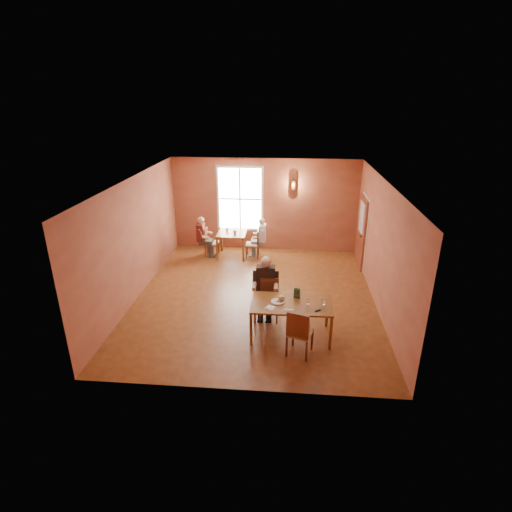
# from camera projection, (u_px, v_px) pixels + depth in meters

# --- Properties ---
(ground) EXTENTS (6.00, 7.00, 0.01)m
(ground) POSITION_uv_depth(u_px,v_px,m) (255.00, 297.00, 10.27)
(ground) COLOR brown
(ground) RESTS_ON ground
(wall_back) EXTENTS (6.00, 0.04, 3.00)m
(wall_back) POSITION_uv_depth(u_px,v_px,m) (265.00, 205.00, 12.94)
(wall_back) COLOR brown
(wall_back) RESTS_ON ground
(wall_front) EXTENTS (6.00, 0.04, 3.00)m
(wall_front) POSITION_uv_depth(u_px,v_px,m) (236.00, 316.00, 6.47)
(wall_front) COLOR brown
(wall_front) RESTS_ON ground
(wall_left) EXTENTS (0.04, 7.00, 3.00)m
(wall_left) POSITION_uv_depth(u_px,v_px,m) (136.00, 238.00, 9.94)
(wall_left) COLOR brown
(wall_left) RESTS_ON ground
(wall_right) EXTENTS (0.04, 7.00, 3.00)m
(wall_right) POSITION_uv_depth(u_px,v_px,m) (381.00, 246.00, 9.47)
(wall_right) COLOR brown
(wall_right) RESTS_ON ground
(ceiling) EXTENTS (6.00, 7.00, 0.04)m
(ceiling) POSITION_uv_depth(u_px,v_px,m) (255.00, 181.00, 9.14)
(ceiling) COLOR white
(ceiling) RESTS_ON wall_back
(window) EXTENTS (1.36, 0.10, 1.96)m
(window) POSITION_uv_depth(u_px,v_px,m) (240.00, 199.00, 12.88)
(window) COLOR white
(window) RESTS_ON wall_back
(door) EXTENTS (0.12, 1.04, 2.10)m
(door) POSITION_uv_depth(u_px,v_px,m) (361.00, 233.00, 11.76)
(door) COLOR maroon
(door) RESTS_ON ground
(wall_sconce) EXTENTS (0.16, 0.16, 0.28)m
(wall_sconce) POSITION_uv_depth(u_px,v_px,m) (293.00, 185.00, 12.51)
(wall_sconce) COLOR brown
(wall_sconce) RESTS_ON wall_back
(main_table) EXTENTS (1.69, 0.95, 0.79)m
(main_table) POSITION_uv_depth(u_px,v_px,m) (291.00, 319.00, 8.47)
(main_table) COLOR brown
(main_table) RESTS_ON ground
(chair_diner_main) EXTENTS (0.42, 0.42, 0.95)m
(chair_diner_main) POSITION_uv_depth(u_px,v_px,m) (269.00, 301.00, 9.08)
(chair_diner_main) COLOR #3B2113
(chair_diner_main) RESTS_ON ground
(diner_main) EXTENTS (0.56, 0.56, 1.39)m
(diner_main) POSITION_uv_depth(u_px,v_px,m) (269.00, 293.00, 8.97)
(diner_main) COLOR #311C15
(diner_main) RESTS_ON ground
(chair_empty) EXTENTS (0.56, 0.56, 1.01)m
(chair_empty) POSITION_uv_depth(u_px,v_px,m) (300.00, 332.00, 7.84)
(chair_empty) COLOR brown
(chair_empty) RESTS_ON ground
(plate_food) EXTENTS (0.36, 0.36, 0.04)m
(plate_food) POSITION_uv_depth(u_px,v_px,m) (278.00, 301.00, 8.36)
(plate_food) COLOR white
(plate_food) RESTS_ON main_table
(sandwich) EXTENTS (0.12, 0.12, 0.11)m
(sandwich) POSITION_uv_depth(u_px,v_px,m) (281.00, 299.00, 8.36)
(sandwich) COLOR tan
(sandwich) RESTS_ON main_table
(goblet_b) EXTENTS (0.11, 0.11, 0.21)m
(goblet_b) POSITION_uv_depth(u_px,v_px,m) (323.00, 304.00, 8.09)
(goblet_b) COLOR white
(goblet_b) RESTS_ON main_table
(goblet_c) EXTENTS (0.09, 0.09, 0.19)m
(goblet_c) POSITION_uv_depth(u_px,v_px,m) (308.00, 303.00, 8.13)
(goblet_c) COLOR white
(goblet_c) RESTS_ON main_table
(menu_stand) EXTENTS (0.15, 0.10, 0.22)m
(menu_stand) POSITION_uv_depth(u_px,v_px,m) (297.00, 293.00, 8.49)
(menu_stand) COLOR #25462B
(menu_stand) RESTS_ON main_table
(knife) EXTENTS (0.19, 0.04, 0.00)m
(knife) POSITION_uv_depth(u_px,v_px,m) (289.00, 309.00, 8.07)
(knife) COLOR silver
(knife) RESTS_ON main_table
(napkin) EXTENTS (0.23, 0.23, 0.01)m
(napkin) POSITION_uv_depth(u_px,v_px,m) (270.00, 308.00, 8.14)
(napkin) COLOR white
(napkin) RESTS_ON main_table
(sunglasses) EXTENTS (0.12, 0.11, 0.02)m
(sunglasses) POSITION_uv_depth(u_px,v_px,m) (318.00, 311.00, 8.02)
(sunglasses) COLOR black
(sunglasses) RESTS_ON main_table
(second_table) EXTENTS (0.89, 0.89, 0.79)m
(second_table) POSITION_uv_depth(u_px,v_px,m) (232.00, 244.00, 12.71)
(second_table) COLOR brown
(second_table) RESTS_ON ground
(chair_diner_white) EXTENTS (0.40, 0.40, 0.90)m
(chair_diner_white) POSITION_uv_depth(u_px,v_px,m) (252.00, 243.00, 12.63)
(chair_diner_white) COLOR brown
(chair_diner_white) RESTS_ON ground
(diner_white) EXTENTS (0.49, 0.49, 1.22)m
(diner_white) POSITION_uv_depth(u_px,v_px,m) (253.00, 239.00, 12.57)
(diner_white) COLOR silver
(diner_white) RESTS_ON ground
(chair_diner_maroon) EXTENTS (0.40, 0.40, 0.91)m
(chair_diner_maroon) POSITION_uv_depth(u_px,v_px,m) (212.00, 242.00, 12.73)
(chair_diner_maroon) COLOR brown
(chair_diner_maroon) RESTS_ON ground
(diner_maroon) EXTENTS (0.51, 0.51, 1.27)m
(diner_maroon) POSITION_uv_depth(u_px,v_px,m) (211.00, 237.00, 12.67)
(diner_maroon) COLOR #4F1917
(diner_maroon) RESTS_ON ground
(cup_a) EXTENTS (0.14, 0.14, 0.10)m
(cup_a) POSITION_uv_depth(u_px,v_px,m) (235.00, 232.00, 12.45)
(cup_a) COLOR silver
(cup_a) RESTS_ON second_table
(cup_b) EXTENTS (0.11, 0.11, 0.09)m
(cup_b) POSITION_uv_depth(u_px,v_px,m) (227.00, 230.00, 12.65)
(cup_b) COLOR silver
(cup_b) RESTS_ON second_table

